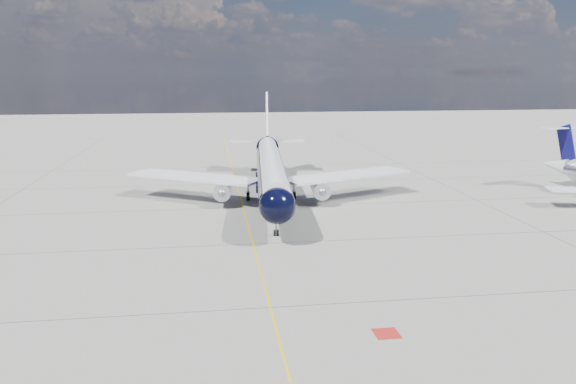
# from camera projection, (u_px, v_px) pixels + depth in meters

# --- Properties ---
(ground) EXTENTS (320.00, 320.00, 0.00)m
(ground) POSITION_uv_depth(u_px,v_px,m) (241.00, 199.00, 73.07)
(ground) COLOR gray
(ground) RESTS_ON ground
(taxiway_centerline) EXTENTS (0.16, 160.00, 0.01)m
(taxiway_centerline) POSITION_uv_depth(u_px,v_px,m) (243.00, 207.00, 68.23)
(taxiway_centerline) COLOR #DFBD0B
(taxiway_centerline) RESTS_ON ground
(red_marking) EXTENTS (1.60, 1.60, 0.01)m
(red_marking) POSITION_uv_depth(u_px,v_px,m) (386.00, 333.00, 35.28)
(red_marking) COLOR maroon
(red_marking) RESTS_ON ground
(main_airliner) EXTENTS (37.22, 45.44, 13.12)m
(main_airliner) POSITION_uv_depth(u_px,v_px,m) (271.00, 168.00, 71.70)
(main_airliner) COLOR black
(main_airliner) RESTS_ON ground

